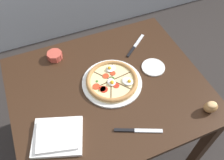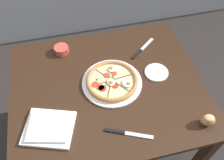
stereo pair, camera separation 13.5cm
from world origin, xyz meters
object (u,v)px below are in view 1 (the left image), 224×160
bread_piece_near (211,107)px  ramekin_bowl (55,55)px  dining_table (108,96)px  knife_main (138,130)px  knife_spare (135,46)px  side_saucer (153,67)px  pizza (112,81)px  napkin_folded (57,136)px

bread_piece_near → ramekin_bowl: bearing=133.9°
dining_table → bread_piece_near: bearing=-38.9°
ramekin_bowl → knife_main: (0.27, -0.68, -0.02)m
dining_table → knife_spare: size_ratio=5.68×
knife_main → ramekin_bowl: bearing=135.4°
ramekin_bowl → knife_spare: ramekin_bowl is taller
dining_table → ramekin_bowl: ramekin_bowl is taller
bread_piece_near → side_saucer: bearing=108.8°
ramekin_bowl → knife_spare: (0.54, -0.10, -0.02)m
dining_table → knife_main: (0.03, -0.33, 0.11)m
pizza → napkin_folded: bearing=-150.9°
knife_main → dining_table: bearing=119.8°
ramekin_bowl → side_saucer: (0.56, -0.32, -0.02)m
pizza → side_saucer: 0.29m
pizza → ramekin_bowl: (-0.27, 0.34, 0.01)m
napkin_folded → knife_spare: napkin_folded is taller
dining_table → napkin_folded: napkin_folded is taller
side_saucer → napkin_folded: bearing=-161.3°
pizza → knife_spare: bearing=40.9°
dining_table → knife_spare: bearing=39.6°
dining_table → knife_spare: (0.30, 0.25, 0.11)m
knife_main → side_saucer: size_ratio=1.62×
napkin_folded → pizza: bearing=29.1°
pizza → napkin_folded: pizza is taller
napkin_folded → knife_spare: (0.66, 0.45, -0.01)m
ramekin_bowl → napkin_folded: ramekin_bowl is taller
knife_spare → pizza: bearing=-177.7°
ramekin_bowl → side_saucer: bearing=-30.2°
bread_piece_near → knife_main: 0.42m
dining_table → side_saucer: (0.32, 0.03, 0.11)m
bread_piece_near → knife_spare: bread_piece_near is taller
ramekin_bowl → bread_piece_near: bread_piece_near is taller
ramekin_bowl → bread_piece_near: size_ratio=1.12×
bread_piece_near → side_saucer: 0.42m
pizza → knife_main: 0.34m
pizza → ramekin_bowl: 0.43m
dining_table → knife_spare: 0.41m
pizza → side_saucer: size_ratio=2.45×
ramekin_bowl → pizza: bearing=-51.5°
pizza → knife_main: bearing=-89.6°
dining_table → knife_main: 0.35m
dining_table → napkin_folded: 0.43m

